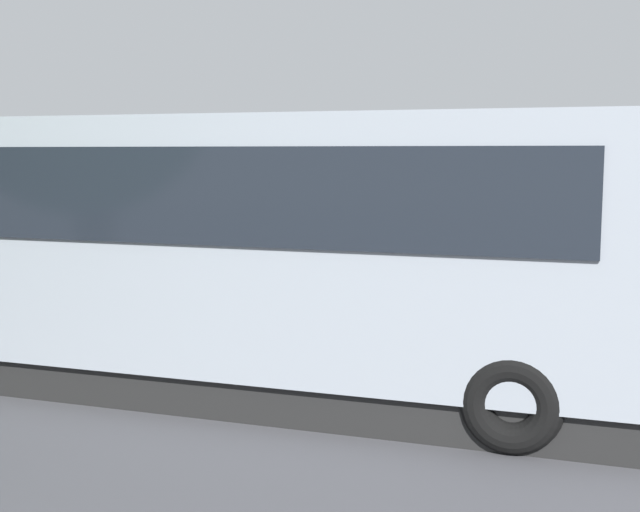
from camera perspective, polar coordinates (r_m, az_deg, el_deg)
ground_plane at (r=14.40m, az=6.10°, el=-4.41°), size 80.00×80.00×0.00m
tour_bus at (r=10.14m, az=-7.44°, el=0.15°), size 10.60×2.73×3.25m
spectator_far_left at (r=12.21m, az=5.49°, el=-1.82°), size 0.58×0.38×1.66m
spectator_left at (r=12.64m, az=-0.37°, el=-1.17°), size 0.57×0.39×1.76m
spectator_centre at (r=13.15m, az=-5.46°, el=-0.85°), size 0.58×0.34×1.75m
parked_motorcycle_silver at (r=11.73m, az=1.88°, el=-4.61°), size 2.05×0.58×0.99m
stunt_motorcycle at (r=16.80m, az=-0.33°, el=0.77°), size 2.01×0.58×1.72m
traffic_cone at (r=16.71m, az=7.06°, el=-1.77°), size 0.34×0.34×0.63m
bay_line_a at (r=14.53m, az=19.26°, el=-4.66°), size 0.22×4.63×0.01m
bay_line_b at (r=14.83m, az=8.23°, el=-4.10°), size 0.20×3.95×0.01m
bay_line_c at (r=15.64m, az=-2.00°, el=-3.45°), size 0.21×4.36×0.01m
bay_line_d at (r=16.90m, az=-10.95°, el=-2.78°), size 0.19×3.63×0.01m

